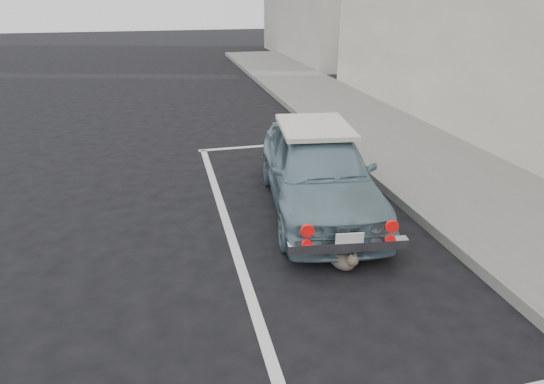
{
  "coord_description": "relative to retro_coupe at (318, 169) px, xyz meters",
  "views": [
    {
      "loc": [
        -1.64,
        -2.74,
        3.09
      ],
      "look_at": [
        -0.39,
        2.4,
        0.75
      ],
      "focal_mm": 30.0,
      "sensor_mm": 36.0,
      "label": 1
    }
  ],
  "objects": [
    {
      "name": "ground",
      "position": [
        -0.54,
        -3.29,
        -0.64
      ],
      "size": [
        80.0,
        80.0,
        0.0
      ],
      "primitive_type": "plane",
      "color": "black",
      "rests_on": "ground"
    },
    {
      "name": "cat",
      "position": [
        -0.24,
        -1.69,
        -0.5
      ],
      "size": [
        0.37,
        0.53,
        0.3
      ],
      "rotation": [
        0.0,
        0.0,
        0.4
      ],
      "color": "#695E50",
      "rests_on": "ground"
    },
    {
      "name": "sidewalk",
      "position": [
        2.66,
        -1.29,
        -0.56
      ],
      "size": [
        2.8,
        40.0,
        0.15
      ],
      "primitive_type": "cube",
      "color": "slate",
      "rests_on": "ground"
    },
    {
      "name": "pline_front",
      "position": [
        -0.04,
        3.21,
        -0.64
      ],
      "size": [
        3.0,
        0.12,
        0.01
      ],
      "primitive_type": "cube",
      "color": "silver",
      "rests_on": "ground"
    },
    {
      "name": "retro_coupe",
      "position": [
        0.0,
        0.0,
        0.0
      ],
      "size": [
        1.96,
        3.88,
        1.26
      ],
      "rotation": [
        0.0,
        0.0,
        -0.13
      ],
      "color": "#70909C",
      "rests_on": "ground"
    },
    {
      "name": "pline_side",
      "position": [
        -1.44,
        -0.29,
        -0.64
      ],
      "size": [
        0.12,
        7.0,
        0.01
      ],
      "primitive_type": "cube",
      "color": "silver",
      "rests_on": "ground"
    }
  ]
}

